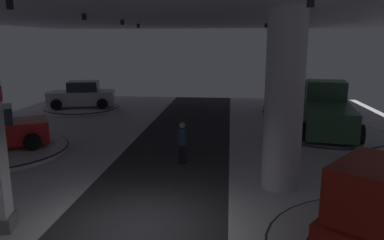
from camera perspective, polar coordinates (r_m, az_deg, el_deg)
The scene contains 9 objects.
ground at distance 9.69m, azimuth -8.16°, elevation -16.17°, with size 24.00×44.00×0.06m.
column_right at distance 11.71m, azimuth 13.81°, elevation 2.87°, with size 1.18×1.18×5.50m.
display_platform_deep_left at distance 26.00m, azimuth -16.34°, elevation 1.71°, with size 4.86×4.86×0.23m.
display_car_deep_left at distance 25.86m, azimuth -16.38°, elevation 3.60°, with size 4.50×2.96×1.71m.
display_platform_far_right at distance 19.09m, azimuth 19.70°, elevation -2.08°, with size 5.68×5.68×0.24m.
pickup_truck_far_right at distance 19.19m, azimuth 19.83°, elevation 1.16°, with size 3.28×5.55×2.30m.
display_platform_deep_right at distance 25.07m, azimuth 16.48°, elevation 1.42°, with size 5.16×5.16×0.30m.
display_car_deep_right at distance 24.90m, azimuth 16.62°, elevation 3.44°, with size 2.33×4.29×1.71m.
visitor_walking_near at distance 13.96m, azimuth -1.49°, elevation -3.10°, with size 0.32×0.32×1.59m.
Camera 1 is at (2.18, -8.28, 4.52)m, focal length 35.07 mm.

